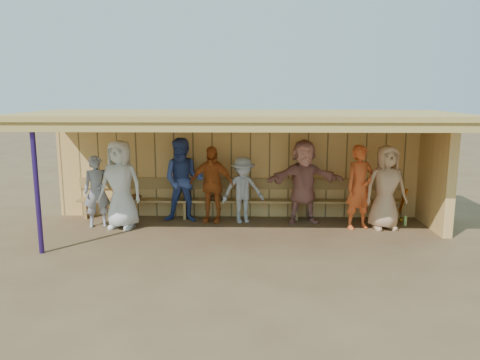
% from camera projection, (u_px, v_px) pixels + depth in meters
% --- Properties ---
extents(ground, '(90.00, 90.00, 0.00)m').
position_uv_depth(ground, '(240.00, 232.00, 9.87)').
color(ground, brown).
rests_on(ground, ground).
extents(player_a, '(0.66, 0.52, 1.57)m').
position_uv_depth(player_a, '(97.00, 191.00, 10.16)').
color(player_a, gray).
rests_on(player_a, ground).
extents(player_b, '(1.02, 0.76, 1.92)m').
position_uv_depth(player_b, '(121.00, 184.00, 10.01)').
color(player_b, silver).
rests_on(player_b, ground).
extents(player_c, '(0.94, 0.74, 1.91)m').
position_uv_depth(player_c, '(183.00, 180.00, 10.52)').
color(player_c, '#32458B').
rests_on(player_c, ground).
extents(player_d, '(1.06, 0.56, 1.73)m').
position_uv_depth(player_d, '(211.00, 184.00, 10.52)').
color(player_d, '#B7521D').
rests_on(player_d, ground).
extents(player_e, '(1.08, 0.80, 1.49)m').
position_uv_depth(player_e, '(243.00, 190.00, 10.49)').
color(player_e, '#9A9CA2').
rests_on(player_e, ground).
extents(player_f, '(1.81, 0.82, 1.88)m').
position_uv_depth(player_f, '(304.00, 182.00, 10.42)').
color(player_f, '#B67266').
rests_on(player_f, ground).
extents(player_g, '(0.77, 0.64, 1.81)m').
position_uv_depth(player_g, '(360.00, 187.00, 9.98)').
color(player_g, '#CD4F20').
rests_on(player_g, ground).
extents(player_h, '(0.95, 0.68, 1.82)m').
position_uv_depth(player_h, '(386.00, 187.00, 9.95)').
color(player_h, tan).
rests_on(player_h, ground).
extents(dugout_structure, '(8.80, 3.20, 2.50)m').
position_uv_depth(dugout_structure, '(258.00, 148.00, 10.23)').
color(dugout_structure, '#DFAB5F').
rests_on(dugout_structure, ground).
extents(bench, '(7.60, 0.34, 0.93)m').
position_uv_depth(bench, '(241.00, 196.00, 10.87)').
color(bench, '#A37F46').
rests_on(bench, ground).
extents(dugout_equipment, '(7.24, 0.62, 0.80)m').
position_uv_depth(dugout_equipment, '(192.00, 199.00, 10.78)').
color(dugout_equipment, orange).
rests_on(dugout_equipment, ground).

